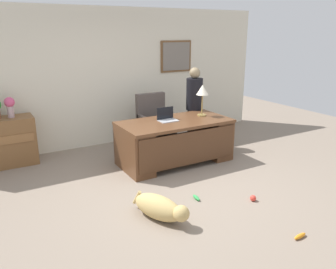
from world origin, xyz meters
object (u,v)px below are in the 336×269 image
Objects in this scene: armchair at (154,124)px; desk_lamp at (202,92)px; desk at (176,140)px; dog_toy_plush at (196,198)px; dog_toy_ball at (253,198)px; person_standing at (194,107)px; dog_toy_bone at (300,236)px; dog_lying at (160,208)px; vase_with_flowers at (10,105)px; laptop at (167,117)px.

armchair is 1.22m from desk_lamp.
dog_toy_plush is (-0.48, -1.34, -0.39)m from desk.
desk reaches higher than dog_toy_ball.
armchair is 0.86m from person_standing.
dog_toy_plush is (-1.09, -1.44, -1.18)m from desk_lamp.
dog_toy_plush is at bearing 146.54° from dog_toy_ball.
person_standing is 2.78× the size of desk_lamp.
dog_toy_bone is (-0.05, -3.61, -0.46)m from armchair.
dog_lying is 1.36m from dog_toy_ball.
dog_toy_plush is (-1.28, -1.96, -0.78)m from person_standing.
vase_with_flowers is (-3.25, 0.74, 0.24)m from person_standing.
person_standing is at bearing 76.66° from dog_toy_bone.
dog_toy_ball is (0.29, -1.89, -0.77)m from laptop.
dog_toy_ball is 0.94m from dog_toy_bone.
person_standing is 4.54× the size of vase_with_flowers.
desk is 2.87m from vase_with_flowers.
dog_toy_bone is (0.12, -2.82, -0.79)m from laptop.
dog_toy_bone is (1.17, -1.15, -0.13)m from dog_lying.
dog_lying is (-1.96, -2.17, -0.65)m from person_standing.
dog_lying is 4.35× the size of dog_toy_bone.
person_standing is 2.59m from dog_toy_ball.
dog_toy_bone is at bearing -70.24° from dog_toy_plush.
dog_lying is at bearing -116.41° from armchair.
laptop is 1.64× the size of dog_toy_bone.
vase_with_flowers is at bearing 167.22° from person_standing.
dog_toy_plush is at bearing -123.00° from person_standing.
laptop reaches higher than dog_lying.
laptop reaches higher than desk.
armchair reaches higher than laptop.
dog_toy_bone is (-0.60, -2.80, -1.18)m from desk_lamp.
person_standing reaches higher than dog_toy_bone.
dog_toy_bone is at bearing -89.76° from desk.
dog_toy_ball is 0.78m from dog_toy_plush.
desk is at bearing -46.25° from laptop.
armchair reaches higher than dog_toy_plush.
desk is 1.95m from dog_lying.
desk is at bearing 70.47° from dog_toy_plush.
armchair is 2.72m from dog_toy_ball.
armchair is 3.08× the size of vase_with_flowers.
armchair reaches higher than desk.
desk is at bearing -28.99° from vase_with_flowers.
desk_lamp reaches higher than dog_toy_ball.
dog_toy_ball is at bearing 80.04° from dog_toy_bone.
laptop is at bearing -151.10° from person_standing.
vase_with_flowers is at bearing 126.16° from dog_toy_plush.
vase_with_flowers reaches higher than desk.
dog_lying is at bearing 135.42° from dog_toy_bone.
person_standing is (0.80, 0.62, 0.39)m from desk.
dog_toy_plush is (-0.54, -2.26, -0.46)m from armchair.
laptop reaches higher than dog_toy_plush.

